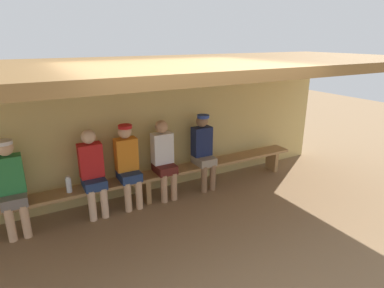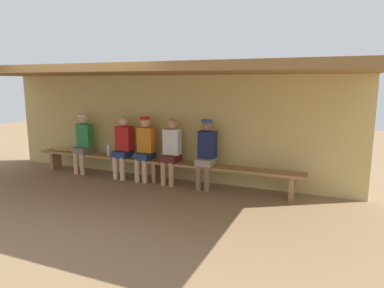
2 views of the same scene
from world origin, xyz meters
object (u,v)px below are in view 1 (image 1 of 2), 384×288
at_px(player_leftmost, 92,170).
at_px(player_middle, 11,184).
at_px(bench, 145,180).
at_px(player_in_white, 203,148).
at_px(water_bottle_orange, 69,185).
at_px(player_in_blue, 128,162).
at_px(player_shirtless_tan, 164,157).

distance_m(player_leftmost, player_middle, 1.06).
height_order(bench, player_in_white, player_in_white).
bearing_deg(water_bottle_orange, player_in_white, 0.58).
xyz_separation_m(player_in_white, water_bottle_orange, (-2.28, -0.02, -0.17)).
distance_m(player_in_white, water_bottle_orange, 2.29).
bearing_deg(player_in_white, player_in_blue, 180.00).
bearing_deg(water_bottle_orange, player_leftmost, 3.62).
bearing_deg(water_bottle_orange, player_middle, 178.12).
bearing_deg(bench, player_leftmost, 179.78).
relative_size(player_in_white, water_bottle_orange, 5.47).
bearing_deg(player_leftmost, player_in_white, 0.01).
xyz_separation_m(bench, player_in_blue, (-0.27, 0.00, 0.36)).
height_order(bench, player_middle, player_middle).
relative_size(player_in_blue, player_leftmost, 1.01).
relative_size(bench, player_in_white, 4.46).
bearing_deg(player_in_blue, water_bottle_orange, -178.53).
distance_m(player_middle, water_bottle_orange, 0.73).
bearing_deg(bench, player_middle, 179.89).
height_order(player_in_white, player_shirtless_tan, player_in_white).
bearing_deg(bench, player_in_blue, 179.25).
distance_m(player_shirtless_tan, player_middle, 2.23).
bearing_deg(player_shirtless_tan, player_in_blue, 179.95).
distance_m(player_in_white, player_shirtless_tan, 0.76).
xyz_separation_m(player_in_blue, player_in_white, (1.38, 0.00, 0.00)).
relative_size(player_middle, water_bottle_orange, 5.47).
relative_size(player_leftmost, water_bottle_orange, 5.43).
bearing_deg(player_middle, player_in_white, 0.00).
xyz_separation_m(bench, water_bottle_orange, (-1.18, -0.02, 0.19)).
bearing_deg(player_leftmost, water_bottle_orange, -176.38).
xyz_separation_m(player_shirtless_tan, player_leftmost, (-1.16, 0.00, 0.00)).
bearing_deg(water_bottle_orange, player_shirtless_tan, 0.86).
distance_m(player_in_blue, player_shirtless_tan, 0.62).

